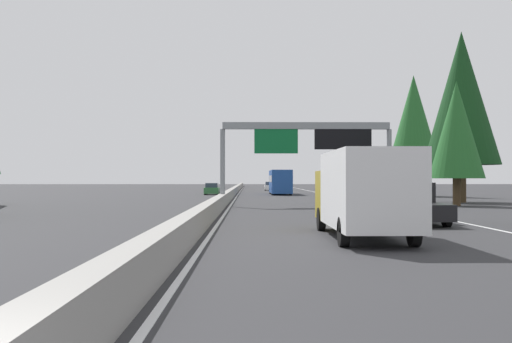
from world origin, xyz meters
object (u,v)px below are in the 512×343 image
sign_gantry_overhead (308,139)px  bus_mid_center (280,181)px  oncoming_near (212,189)px  conifer_right_near (457,130)px  pickup_mid_right (413,203)px  conifer_right_far (414,123)px  conifer_right_mid (462,98)px  box_truck_far_left (363,191)px  conifer_right_distant (357,149)px  sedan_far_right (270,186)px

sign_gantry_overhead → bus_mid_center: (34.17, 0.40, -3.21)m
oncoming_near → conifer_right_near: conifer_right_near is taller
pickup_mid_right → conifer_right_near: 20.16m
pickup_mid_right → conifer_right_far: bearing=-15.0°
oncoming_near → conifer_right_mid: bearing=41.6°
box_truck_far_left → conifer_right_mid: conifer_right_mid is taller
conifer_right_distant → pickup_mid_right: bearing=172.1°
sign_gantry_overhead → sedan_far_right: bearing=0.8°
bus_mid_center → conifer_right_distant: conifer_right_distant is taller
bus_mid_center → sedan_far_right: bearing=0.9°
bus_mid_center → conifer_right_mid: conifer_right_mid is taller
sign_gantry_overhead → conifer_right_distant: (56.45, -13.41, 1.93)m
pickup_mid_right → conifer_right_mid: bearing=-23.6°
bus_mid_center → oncoming_near: bus_mid_center is taller
sedan_far_right → pickup_mid_right: bearing=-177.1°
conifer_right_distant → sign_gantry_overhead: bearing=166.6°
conifer_right_near → conifer_right_mid: conifer_right_mid is taller
conifer_right_mid → pickup_mid_right: bearing=156.4°
pickup_mid_right → box_truck_far_left: bearing=153.3°
conifer_right_mid → conifer_right_near: bearing=158.0°
conifer_right_mid → conifer_right_far: bearing=-2.4°
pickup_mid_right → sedan_far_right: size_ratio=1.27×
bus_mid_center → oncoming_near: size_ratio=2.61×
conifer_right_far → conifer_right_near: bearing=172.2°
sign_gantry_overhead → conifer_right_distant: bearing=-13.4°
sign_gantry_overhead → conifer_right_near: 11.20m
sign_gantry_overhead → pickup_mid_right: sign_gantry_overhead is taller
sedan_far_right → bus_mid_center: bearing=-179.1°
sedan_far_right → box_truck_far_left: bearing=-179.8°
bus_mid_center → conifer_right_near: size_ratio=1.23×
oncoming_near → conifer_right_far: (-7.32, -23.63, 7.81)m
sign_gantry_overhead → sedan_far_right: sign_gantry_overhead is taller
pickup_mid_right → sign_gantry_overhead: bearing=10.3°
box_truck_far_left → conifer_right_mid: (31.53, -14.26, 7.30)m
sedan_far_right → conifer_right_distant: 16.23m
sign_gantry_overhead → conifer_right_mid: bearing=-62.9°
conifer_right_near → conifer_right_distant: (55.88, -2.24, 1.18)m
box_truck_far_left → oncoming_near: size_ratio=1.93×
sedan_far_right → conifer_right_near: size_ratio=0.47×
conifer_right_mid → conifer_right_distant: size_ratio=1.30×
sign_gantry_overhead → conifer_right_far: 29.53m
conifer_right_near → pickup_mid_right: bearing=155.8°
sign_gantry_overhead → box_truck_far_left: 24.72m
box_truck_far_left → pickup_mid_right: (7.20, -3.62, -0.70)m
oncoming_near → conifer_right_far: conifer_right_far is taller
sedan_far_right → conifer_right_near: 62.04m
conifer_right_near → conifer_right_far: (24.87, -3.39, 2.81)m
pickup_mid_right → oncoming_near: (50.06, 12.20, -0.23)m
bus_mid_center → conifer_right_near: 35.76m
conifer_right_near → conifer_right_mid: 7.69m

